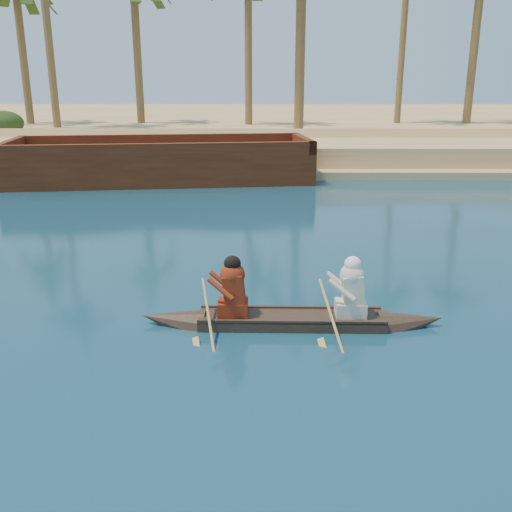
# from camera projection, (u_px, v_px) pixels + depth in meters

# --- Properties ---
(sandy_embankment) EXTENTS (150.00, 51.00, 1.50)m
(sandy_embankment) POSITION_uv_depth(u_px,v_px,m) (210.00, 126.00, 49.08)
(sandy_embankment) COLOR #E2B380
(sandy_embankment) RESTS_ON ground
(palm_grove) EXTENTS (110.00, 14.00, 16.00)m
(palm_grove) POSITION_uv_depth(u_px,v_px,m) (191.00, 18.00, 35.51)
(palm_grove) COLOR #2E4C1B
(palm_grove) RESTS_ON ground
(shrub_cluster) EXTENTS (100.00, 6.00, 2.40)m
(shrub_cluster) POSITION_uv_depth(u_px,v_px,m) (188.00, 134.00, 34.18)
(shrub_cluster) COLOR #1F3112
(shrub_cluster) RESTS_ON ground
(canoe) EXTENTS (5.52, 0.79, 1.52)m
(canoe) POSITION_uv_depth(u_px,v_px,m) (292.00, 310.00, 10.36)
(canoe) COLOR #3C2A20
(canoe) RESTS_ON ground
(barge_mid) EXTENTS (13.48, 5.98, 2.17)m
(barge_mid) POSITION_uv_depth(u_px,v_px,m) (162.00, 163.00, 25.24)
(barge_mid) COLOR #622815
(barge_mid) RESTS_ON ground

